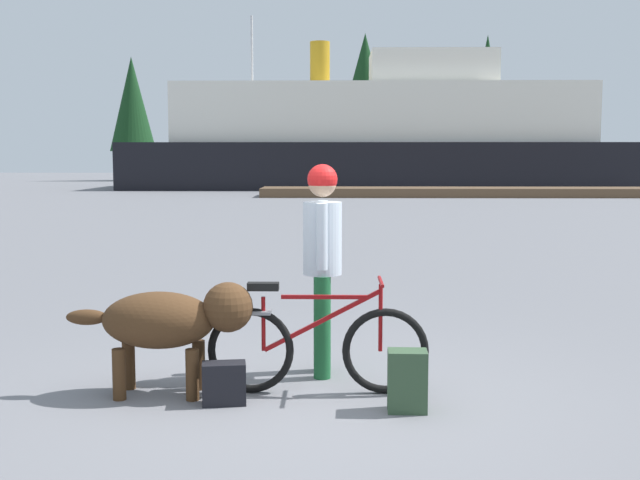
% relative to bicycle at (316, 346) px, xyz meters
% --- Properties ---
extents(ground_plane, '(160.00, 160.00, 0.00)m').
position_rel_bicycle_xyz_m(ground_plane, '(-0.14, -0.24, -0.37)').
color(ground_plane, slate).
extents(bicycle, '(1.71, 0.44, 0.89)m').
position_rel_bicycle_xyz_m(bicycle, '(0.00, 0.00, 0.00)').
color(bicycle, black).
rests_on(bicycle, ground_plane).
extents(person_cyclist, '(0.32, 0.53, 1.76)m').
position_rel_bicycle_xyz_m(person_cyclist, '(0.04, 0.53, 0.70)').
color(person_cyclist, '#19592D').
rests_on(person_cyclist, ground_plane).
extents(dog, '(1.43, 0.51, 0.87)m').
position_rel_bicycle_xyz_m(dog, '(-1.10, -0.06, 0.21)').
color(dog, '#472D19').
rests_on(dog, ground_plane).
extents(backpack, '(0.29, 0.21, 0.44)m').
position_rel_bicycle_xyz_m(backpack, '(0.67, -0.42, -0.15)').
color(backpack, '#334C33').
rests_on(backpack, ground_plane).
extents(handbag_pannier, '(0.34, 0.22, 0.31)m').
position_rel_bicycle_xyz_m(handbag_pannier, '(-0.67, -0.29, -0.21)').
color(handbag_pannier, black).
rests_on(handbag_pannier, ground_plane).
extents(dock_pier, '(18.62, 2.68, 0.40)m').
position_rel_bicycle_xyz_m(dock_pier, '(6.14, 29.83, -0.17)').
color(dock_pier, brown).
rests_on(dock_pier, ground_plane).
extents(ferry_boat, '(28.25, 7.30, 8.13)m').
position_rel_bicycle_xyz_m(ferry_boat, '(2.80, 38.93, 2.44)').
color(ferry_boat, black).
rests_on(ferry_boat, ground_plane).
extents(sailboat_moored, '(8.97, 2.51, 9.80)m').
position_rel_bicycle_xyz_m(sailboat_moored, '(-4.67, 40.28, 0.13)').
color(sailboat_moored, silver).
rests_on(sailboat_moored, ground_plane).
extents(pine_tree_far_left, '(3.34, 3.34, 9.01)m').
position_rel_bicycle_xyz_m(pine_tree_far_left, '(-14.74, 52.42, 5.19)').
color(pine_tree_far_left, '#4C331E').
rests_on(pine_tree_far_left, ground_plane).
extents(pine_tree_center, '(4.12, 4.12, 10.44)m').
position_rel_bicycle_xyz_m(pine_tree_center, '(2.23, 51.12, 6.23)').
color(pine_tree_center, '#4C331E').
rests_on(pine_tree_center, ground_plane).
extents(pine_tree_far_right, '(2.88, 2.88, 10.56)m').
position_rel_bicycle_xyz_m(pine_tree_far_right, '(11.16, 52.76, 6.36)').
color(pine_tree_far_right, '#4C331E').
rests_on(pine_tree_far_right, ground_plane).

